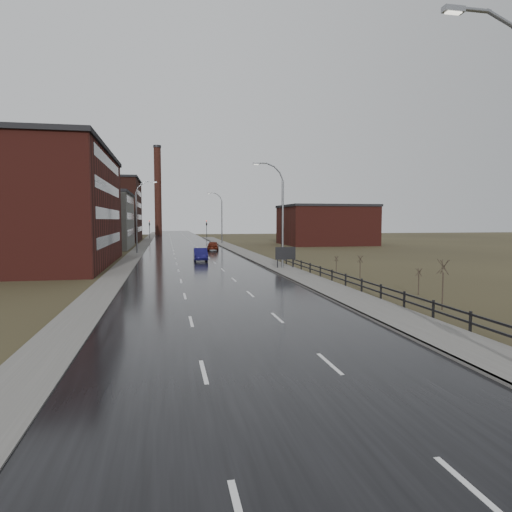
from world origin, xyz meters
name	(u,v)px	position (x,y,z in m)	size (l,w,h in m)	color
ground	(301,416)	(0.00, 0.00, 0.00)	(320.00, 320.00, 0.00)	#2D2819
road	(189,254)	(0.00, 60.00, 0.03)	(14.00, 300.00, 0.06)	black
sidewalk_right	(283,269)	(8.60, 35.00, 0.09)	(3.20, 180.00, 0.18)	#595651
curb_right	(269,270)	(7.08, 35.00, 0.09)	(0.16, 180.00, 0.18)	slate
sidewalk_left	(135,254)	(-8.20, 60.00, 0.06)	(2.40, 260.00, 0.12)	#595651
warehouse_near	(9,207)	(-20.99, 45.00, 6.76)	(22.44, 28.56, 13.50)	#471914
warehouse_mid	(86,220)	(-17.99, 78.00, 5.26)	(16.32, 20.40, 10.50)	slate
warehouse_far	(85,210)	(-22.99, 108.00, 7.76)	(26.52, 24.48, 15.50)	#331611
building_right	(326,225)	(30.30, 82.00, 4.26)	(18.36, 16.32, 8.50)	#471914
smokestack	(158,190)	(-6.00, 150.00, 15.50)	(2.70, 2.70, 30.70)	#331611
streetlight_right_mid	(280,215)	(8.50, 36.00, 5.84)	(3.36, 0.28, 11.35)	slate
streetlight_left	(138,216)	(-7.70, 62.00, 5.84)	(3.36, 0.28, 11.35)	slate
streetlight_right_far	(221,217)	(8.50, 90.00, 5.84)	(3.36, 0.28, 11.35)	slate
guardrail	(366,285)	(10.30, 18.31, 0.71)	(0.10, 53.05, 1.10)	black
shrub_c	(443,283)	(12.45, 12.46, 1.60)	(0.70, 0.74, 3.01)	#382D23
shrub_d	(419,281)	(14.03, 17.69, 1.01)	(0.46, 0.48, 1.91)	#382D23
shrub_e	(360,267)	(13.39, 26.20, 1.15)	(0.52, 0.54, 2.17)	#382D23
shrub_f	(336,264)	(13.20, 31.48, 0.90)	(0.41, 0.43, 1.70)	#382D23
billboard	(285,254)	(9.10, 35.92, 1.65)	(2.24, 0.17, 2.40)	black
traffic_light_left	(149,222)	(-8.00, 120.00, 4.60)	(0.58, 2.73, 5.30)	black
traffic_light_right	(207,222)	(8.00, 120.00, 4.60)	(0.58, 2.73, 5.30)	black
car_near	(200,255)	(0.84, 47.49, 0.81)	(1.71, 4.91, 1.62)	#0F0D42
car_far	(213,246)	(4.44, 66.93, 0.82)	(1.93, 4.80, 1.64)	#551A0E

